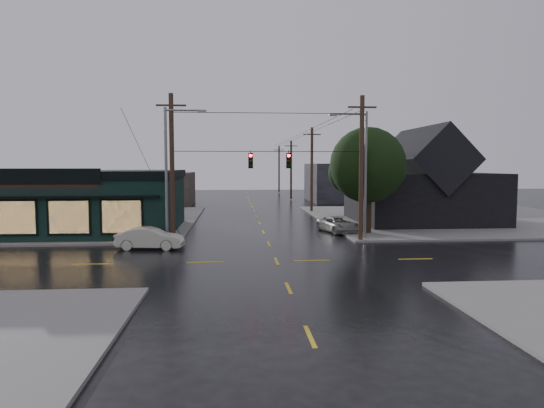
{
  "coord_description": "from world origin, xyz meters",
  "views": [
    {
      "loc": [
        -2.35,
        -26.65,
        5.35
      ],
      "look_at": [
        0.06,
        3.93,
        2.9
      ],
      "focal_mm": 32.0,
      "sensor_mm": 36.0,
      "label": 1
    }
  ],
  "objects": [
    {
      "name": "pizza_shop",
      "position": [
        -15.0,
        12.94,
        2.56
      ],
      "size": [
        16.3,
        12.34,
        4.9
      ],
      "color": "black",
      "rests_on": "ground"
    },
    {
      "name": "sedan_cream",
      "position": [
        -7.73,
        4.54,
        0.7
      ],
      "size": [
        4.38,
        1.91,
        1.4
      ],
      "primitive_type": "imported",
      "rotation": [
        0.0,
        0.0,
        1.47
      ],
      "color": "beige",
      "rests_on": "ground"
    },
    {
      "name": "sidewalk_nw",
      "position": [
        -20.0,
        20.0,
        0.07
      ],
      "size": [
        28.0,
        28.0,
        0.15
      ],
      "primitive_type": "cube",
      "color": "slate",
      "rests_on": "ground"
    },
    {
      "name": "utility_pole_far_b",
      "position": [
        6.5,
        48.0,
        0.0
      ],
      "size": [
        2.0,
        0.32,
        9.15
      ],
      "primitive_type": null,
      "color": "#302515",
      "rests_on": "ground"
    },
    {
      "name": "suv_silver",
      "position": [
        6.0,
        11.32,
        0.63
      ],
      "size": [
        3.21,
        4.96,
        1.27
      ],
      "primitive_type": "imported",
      "rotation": [
        0.0,
        0.0,
        0.26
      ],
      "color": "gray",
      "rests_on": "ground"
    },
    {
      "name": "utility_pole_nw",
      "position": [
        -6.5,
        6.5,
        0.0
      ],
      "size": [
        2.0,
        0.32,
        10.15
      ],
      "primitive_type": null,
      "color": "#302515",
      "rests_on": "ground"
    },
    {
      "name": "corner_tree",
      "position": [
        7.92,
        10.0,
        5.35
      ],
      "size": [
        5.84,
        5.84,
        8.15
      ],
      "color": "black",
      "rests_on": "ground"
    },
    {
      "name": "ground_plane",
      "position": [
        0.0,
        0.0,
        0.0
      ],
      "size": [
        160.0,
        160.0,
        0.0
      ],
      "primitive_type": "plane",
      "color": "black"
    },
    {
      "name": "bg_building_west",
      "position": [
        -14.0,
        40.0,
        2.2
      ],
      "size": [
        12.0,
        10.0,
        4.4
      ],
      "primitive_type": "cube",
      "color": "#342A26",
      "rests_on": "ground"
    },
    {
      "name": "streetlight_ne",
      "position": [
        7.0,
        7.2,
        0.0
      ],
      "size": [
        5.4,
        0.3,
        9.15
      ],
      "primitive_type": null,
      "color": "slate",
      "rests_on": "ground"
    },
    {
      "name": "utility_pole_ne",
      "position": [
        6.5,
        6.5,
        0.0
      ],
      "size": [
        2.0,
        0.32,
        10.15
      ],
      "primitive_type": null,
      "color": "#302515",
      "rests_on": "ground"
    },
    {
      "name": "span_signal_assembly",
      "position": [
        0.1,
        6.5,
        5.7
      ],
      "size": [
        13.0,
        0.48,
        1.23
      ],
      "color": "black",
      "rests_on": "ground"
    },
    {
      "name": "utility_pole_far_a",
      "position": [
        6.5,
        28.0,
        0.0
      ],
      "size": [
        2.0,
        0.32,
        9.65
      ],
      "primitive_type": null,
      "color": "#302515",
      "rests_on": "ground"
    },
    {
      "name": "bg_building_east",
      "position": [
        16.0,
        45.0,
        2.8
      ],
      "size": [
        14.0,
        12.0,
        5.6
      ],
      "primitive_type": "cube",
      "color": "black",
      "rests_on": "ground"
    },
    {
      "name": "ne_building",
      "position": [
        15.0,
        17.0,
        4.47
      ],
      "size": [
        12.6,
        11.6,
        8.75
      ],
      "color": "black",
      "rests_on": "ground"
    },
    {
      "name": "streetlight_nw",
      "position": [
        -6.8,
        5.8,
        0.0
      ],
      "size": [
        5.4,
        0.3,
        9.15
      ],
      "primitive_type": null,
      "color": "slate",
      "rests_on": "ground"
    },
    {
      "name": "utility_pole_far_c",
      "position": [
        6.5,
        68.0,
        0.0
      ],
      "size": [
        2.0,
        0.32,
        9.15
      ],
      "primitive_type": null,
      "color": "#302515",
      "rests_on": "ground"
    },
    {
      "name": "sidewalk_ne",
      "position": [
        20.0,
        20.0,
        0.07
      ],
      "size": [
        28.0,
        28.0,
        0.15
      ],
      "primitive_type": "cube",
      "color": "slate",
      "rests_on": "ground"
    }
  ]
}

